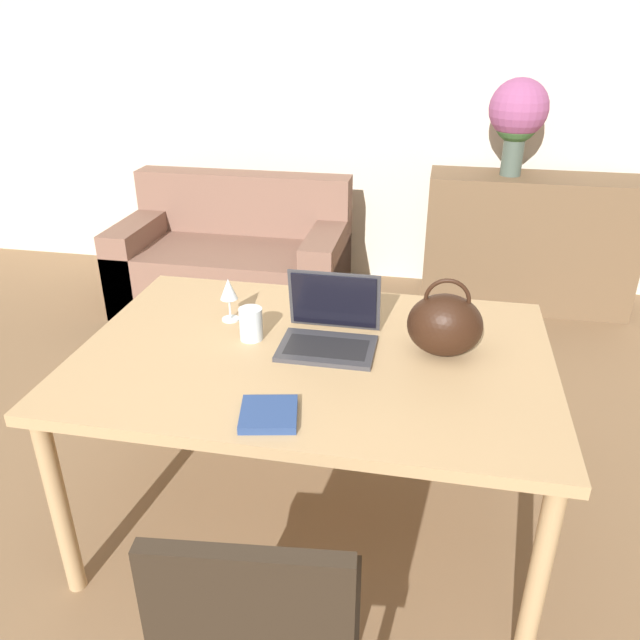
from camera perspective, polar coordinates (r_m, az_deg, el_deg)
wall_back at (r=4.42m, az=4.99°, el=20.72°), size 10.00×0.06×2.70m
dining_table at (r=2.15m, az=-0.57°, el=-4.43°), size 1.59×1.08×0.74m
chair at (r=1.60m, az=-5.24°, el=-26.82°), size 0.48×0.48×0.89m
couch at (r=4.19m, az=-7.78°, el=5.27°), size 1.45×0.80×0.82m
sideboard at (r=4.29m, az=18.47°, el=6.72°), size 1.31×0.40×0.86m
laptop at (r=2.15m, az=0.96°, el=-0.51°), size 0.32×0.28×0.24m
drinking_glass at (r=2.19m, az=-6.33°, el=-0.35°), size 0.08×0.08×0.12m
wine_glass at (r=2.31m, az=-8.35°, el=2.61°), size 0.07×0.07×0.16m
handbag at (r=2.09m, az=11.34°, el=-0.39°), size 0.25×0.19×0.27m
flower_vase at (r=4.09m, az=17.65°, el=17.45°), size 0.35×0.35×0.57m
book at (r=1.79m, az=-4.71°, el=-8.57°), size 0.19×0.19×0.02m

